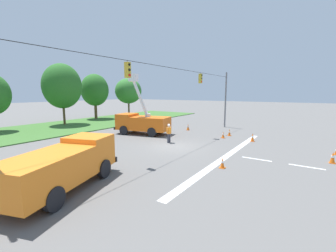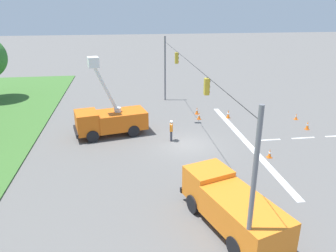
{
  "view_description": "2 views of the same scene",
  "coord_description": "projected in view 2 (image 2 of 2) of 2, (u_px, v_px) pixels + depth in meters",
  "views": [
    {
      "loc": [
        -16.11,
        -10.05,
        4.64
      ],
      "look_at": [
        2.04,
        1.9,
        1.36
      ],
      "focal_mm": 24.0,
      "sensor_mm": 36.0,
      "label": 1
    },
    {
      "loc": [
        -23.34,
        4.75,
        10.49
      ],
      "look_at": [
        1.06,
        1.33,
        1.25
      ],
      "focal_mm": 35.0,
      "sensor_mm": 36.0,
      "label": 2
    }
  ],
  "objects": [
    {
      "name": "utility_truck_bucket_lift",
      "position": [
        110.0,
        119.0,
        27.48
      ],
      "size": [
        3.74,
        6.35,
        6.62
      ],
      "color": "orange",
      "rests_on": "ground"
    },
    {
      "name": "traffic_cone_foreground_left",
      "position": [
        296.0,
        117.0,
        31.48
      ],
      "size": [
        0.36,
        0.36,
        0.59
      ],
      "color": "orange",
      "rests_on": "ground"
    },
    {
      "name": "road_worker",
      "position": [
        171.0,
        129.0,
        26.34
      ],
      "size": [
        0.65,
        0.29,
        1.77
      ],
      "color": "#383842",
      "rests_on": "ground"
    },
    {
      "name": "traffic_cone_mid_left",
      "position": [
        199.0,
        116.0,
        31.52
      ],
      "size": [
        0.36,
        0.36,
        0.7
      ],
      "color": "orange",
      "rests_on": "ground"
    },
    {
      "name": "traffic_cone_far_left",
      "position": [
        143.0,
        110.0,
        32.94
      ],
      "size": [
        0.36,
        0.36,
        0.8
      ],
      "color": "orange",
      "rests_on": "ground"
    },
    {
      "name": "traffic_cone_lane_edge_b",
      "position": [
        270.0,
        153.0,
        23.66
      ],
      "size": [
        0.36,
        0.36,
        0.67
      ],
      "color": "orange",
      "rests_on": "ground"
    },
    {
      "name": "traffic_cone_lane_edge_a",
      "position": [
        100.0,
        117.0,
        30.87
      ],
      "size": [
        0.36,
        0.36,
        0.82
      ],
      "color": "orange",
      "rests_on": "ground"
    },
    {
      "name": "signal_gantry",
      "position": [
        188.0,
        93.0,
        24.43
      ],
      "size": [
        26.2,
        0.33,
        7.2
      ],
      "color": "slate",
      "rests_on": "ground"
    },
    {
      "name": "traffic_cone_foreground_right",
      "position": [
        308.0,
        125.0,
        28.94
      ],
      "size": [
        0.36,
        0.36,
        0.78
      ],
      "color": "orange",
      "rests_on": "ground"
    },
    {
      "name": "utility_truck_support_near",
      "position": [
        231.0,
        205.0,
        16.04
      ],
      "size": [
        6.81,
        4.15,
        2.23
      ],
      "color": "orange",
      "rests_on": "ground"
    },
    {
      "name": "ground_plane",
      "position": [
        186.0,
        145.0,
        25.95
      ],
      "size": [
        200.0,
        200.0,
        0.0
      ],
      "primitive_type": "plane",
      "color": "#605E5B"
    },
    {
      "name": "traffic_cone_far_right",
      "position": [
        228.0,
        114.0,
        31.87
      ],
      "size": [
        0.36,
        0.36,
        0.81
      ],
      "color": "orange",
      "rests_on": "ground"
    },
    {
      "name": "traffic_cone_near_bucket",
      "position": [
        197.0,
        111.0,
        32.99
      ],
      "size": [
        0.36,
        0.36,
        0.73
      ],
      "color": "orange",
      "rests_on": "ground"
    },
    {
      "name": "lane_markings",
      "position": [
        263.0,
        140.0,
        26.77
      ],
      "size": [
        17.6,
        15.25,
        0.01
      ],
      "color": "silver",
      "rests_on": "ground"
    }
  ]
}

